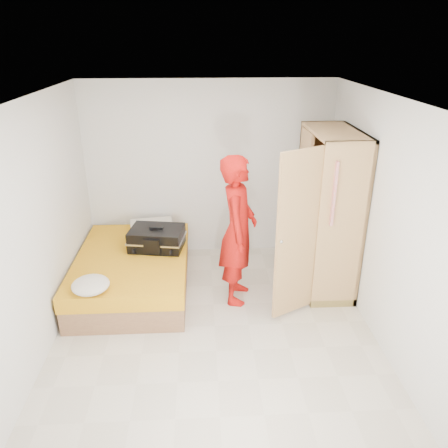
{
  "coord_description": "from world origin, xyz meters",
  "views": [
    {
      "loc": [
        -0.12,
        -4.22,
        3.14
      ],
      "look_at": [
        0.15,
        0.7,
        1.0
      ],
      "focal_mm": 35.0,
      "sensor_mm": 36.0,
      "label": 1
    }
  ],
  "objects": [
    {
      "name": "person",
      "position": [
        0.32,
        0.62,
        0.94
      ],
      "size": [
        0.57,
        0.76,
        1.89
      ],
      "primitive_type": "imported",
      "rotation": [
        0.0,
        0.0,
        1.39
      ],
      "color": "red",
      "rests_on": "ground"
    },
    {
      "name": "bed",
      "position": [
        -1.05,
        0.9,
        0.25
      ],
      "size": [
        1.42,
        2.02,
        0.5
      ],
      "color": "#976C44",
      "rests_on": "ground"
    },
    {
      "name": "suitcase",
      "position": [
        -0.73,
        1.1,
        0.64
      ],
      "size": [
        0.78,
        0.63,
        0.31
      ],
      "rotation": [
        0.0,
        0.0,
        -0.16
      ],
      "color": "black",
      "rests_on": "bed"
    },
    {
      "name": "pillow",
      "position": [
        -0.87,
        1.75,
        0.55
      ],
      "size": [
        0.64,
        0.39,
        0.11
      ],
      "primitive_type": "cube",
      "rotation": [
        0.0,
        0.0,
        0.14
      ],
      "color": "beige",
      "rests_on": "bed"
    },
    {
      "name": "room",
      "position": [
        0.0,
        0.0,
        1.3
      ],
      "size": [
        4.0,
        4.02,
        2.6
      ],
      "color": "beige",
      "rests_on": "ground"
    },
    {
      "name": "wardrobe",
      "position": [
        1.45,
        0.84,
        1.0
      ],
      "size": [
        1.11,
        1.46,
        2.1
      ],
      "color": "tan",
      "rests_on": "ground"
    },
    {
      "name": "round_cushion",
      "position": [
        -1.38,
        0.04,
        0.58
      ],
      "size": [
        0.42,
        0.42,
        0.16
      ],
      "primitive_type": "ellipsoid",
      "color": "beige",
      "rests_on": "bed"
    }
  ]
}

